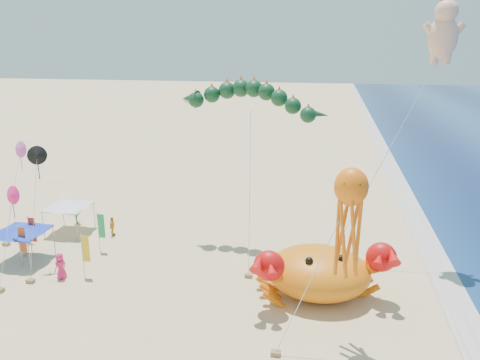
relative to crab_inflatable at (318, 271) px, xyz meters
name	(u,v)px	position (x,y,z in m)	size (l,w,h in m)	color
ground	(264,283)	(-3.51, 0.90, -1.70)	(320.00, 320.00, 0.00)	#D1B784
foam_strip	(455,301)	(8.49, 0.90, -1.70)	(320.00, 320.00, 0.00)	silver
crab_inflatable	(318,271)	(0.00, 0.00, 0.00)	(8.82, 7.27, 3.87)	orange
dragon_kite	(249,103)	(-5.64, 7.04, 9.47)	(11.20, 7.90, 12.40)	#0E341B
cherub_kite	(443,30)	(7.31, 7.43, 14.49)	(7.95, 4.05, 18.25)	#F8B697
octopus_kite	(349,214)	(1.37, -4.46, 5.54)	(4.39, 2.89, 9.63)	orange
canopy_blue	(21,229)	(-21.31, 1.11, 0.74)	(3.60, 3.60, 2.71)	gray
canopy_white	(68,204)	(-20.85, 6.70, 0.74)	(3.53, 3.53, 2.71)	gray
feather_flags	(60,237)	(-18.37, 1.29, 0.31)	(6.09, 4.01, 3.20)	gray
beachgoers	(109,243)	(-15.71, 3.35, -0.83)	(22.37, 10.65, 1.85)	#D72261
small_kites	(22,176)	(-21.23, 1.88, 4.51)	(5.77, 8.65, 8.70)	#F41B79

